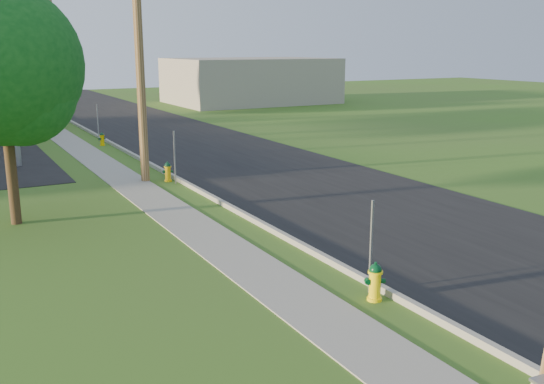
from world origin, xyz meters
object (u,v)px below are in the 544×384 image
object	(u,v)px
tree_verge	(5,71)
hydrant_near	(375,282)
hydrant_far	(102,139)
price_pylon	(6,36)
hydrant_mid	(168,172)
utility_pole_far	(54,50)
utility_pole_mid	(139,49)

from	to	relation	value
tree_verge	hydrant_near	bearing A→B (deg)	-58.94
tree_verge	hydrant_far	distance (m)	14.95
price_pylon	hydrant_near	distance (m)	19.87
hydrant_mid	hydrant_far	bearing A→B (deg)	90.67
utility_pole_far	hydrant_near	xyz separation A→B (m)	(0.69, -31.16, -4.40)
utility_pole_mid	tree_verge	xyz separation A→B (m)	(-4.93, -3.83, -0.59)
utility_pole_far	tree_verge	distance (m)	22.38
price_pylon	utility_pole_mid	bearing A→B (deg)	-54.66
utility_pole_far	hydrant_mid	size ratio (longest dim) A/B	12.35
hydrant_mid	price_pylon	bearing A→B (deg)	127.89
utility_pole_far	hydrant_near	world-z (taller)	utility_pole_far
utility_pole_mid	utility_pole_far	bearing A→B (deg)	90.00
utility_pole_mid	utility_pole_far	world-z (taller)	utility_pole_mid
price_pylon	hydrant_mid	size ratio (longest dim) A/B	8.90
price_pylon	tree_verge	size ratio (longest dim) A/B	1.01
tree_verge	hydrant_far	world-z (taller)	tree_verge
utility_pole_far	hydrant_mid	xyz separation A→B (m)	(0.74, -18.46, -4.43)
utility_pole_mid	hydrant_mid	xyz separation A→B (m)	(0.74, -0.46, -4.58)
utility_pole_mid	hydrant_far	bearing A→B (deg)	86.23
utility_pole_far	hydrant_far	bearing A→B (deg)	-85.82
tree_verge	hydrant_mid	xyz separation A→B (m)	(5.67, 3.36, -3.98)
hydrant_mid	hydrant_far	distance (m)	9.93
utility_pole_mid	hydrant_mid	size ratio (longest dim) A/B	12.73
price_pylon	hydrant_near	xyz separation A→B (m)	(4.59, -18.66, -5.03)
hydrant_mid	tree_verge	bearing A→B (deg)	-149.34
tree_verge	price_pylon	bearing A→B (deg)	83.69
utility_pole_mid	utility_pole_far	distance (m)	18.00
utility_pole_mid	hydrant_near	size ratio (longest dim) A/B	11.96
utility_pole_mid	hydrant_far	distance (m)	10.54
utility_pole_far	hydrant_mid	distance (m)	19.00
price_pylon	hydrant_near	world-z (taller)	price_pylon
utility_pole_far	hydrant_far	size ratio (longest dim) A/B	13.31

